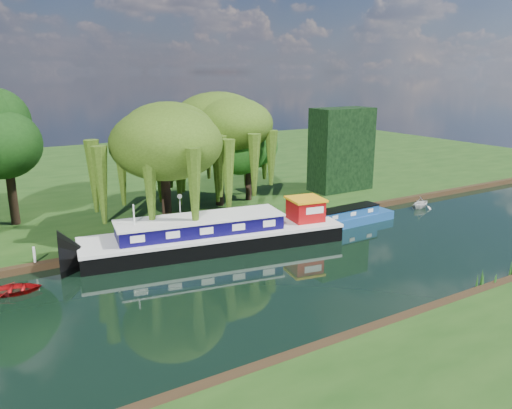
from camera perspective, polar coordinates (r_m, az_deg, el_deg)
ground at (r=29.14m, az=-1.34°, el=-8.90°), size 120.00×120.00×0.00m
far_bank at (r=59.79m, az=-17.80°, el=3.06°), size 120.00×52.00×0.45m
dutch_barge at (r=34.45m, az=-4.47°, el=-3.45°), size 18.37×6.92×3.79m
narrowboat at (r=39.61m, az=9.38°, el=-1.74°), size 10.64×2.00×1.55m
red_dinghy at (r=30.87m, az=-25.92°, el=-9.08°), size 3.29×2.66×0.60m
white_cruiser at (r=46.93m, az=18.30°, el=-0.38°), size 2.60×2.38×1.17m
willow_left at (r=36.98m, az=-10.50°, el=6.92°), size 7.28×7.28×8.72m
willow_right at (r=42.82m, az=-4.30°, el=8.29°), size 7.22×7.22×8.79m
tree_far_mid at (r=41.42m, az=-26.75°, el=6.78°), size 5.85×5.85×9.57m
tree_far_right at (r=44.66m, az=-0.87°, el=7.23°), size 4.75×4.75×7.77m
conifer_hedge at (r=49.71m, az=9.73°, el=6.23°), size 6.00×3.00×8.00m
lamppost at (r=37.53m, az=-8.70°, el=0.32°), size 0.36×0.36×2.56m
mooring_posts at (r=35.70m, az=-8.79°, el=-2.90°), size 19.16×0.16×1.00m
reeds_near at (r=27.78m, az=19.48°, el=-9.80°), size 33.70×1.50×1.10m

